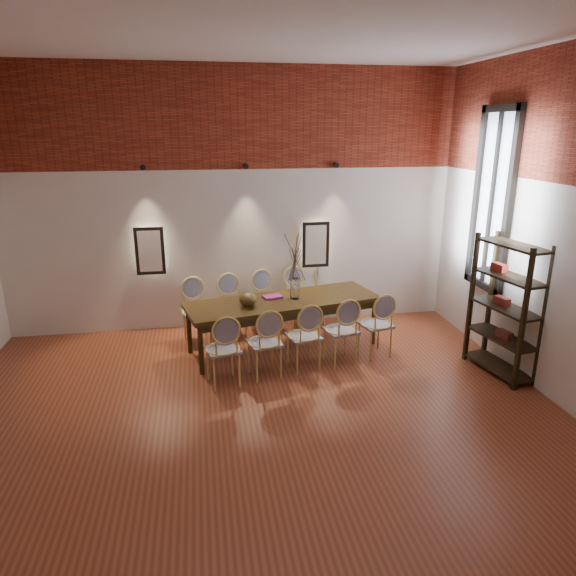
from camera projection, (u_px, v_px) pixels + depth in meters
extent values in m
cube|color=#96482B|center=(264.00, 447.00, 5.23)|extent=(7.00, 7.00, 0.02)
cube|color=silver|center=(257.00, 7.00, 4.02)|extent=(7.00, 7.00, 0.02)
cube|color=silver|center=(233.00, 202.00, 7.96)|extent=(7.00, 0.10, 4.00)
cube|color=maroon|center=(231.00, 117.00, 7.52)|extent=(7.00, 0.02, 1.50)
cube|color=maroon|center=(471.00, 49.00, 0.98)|extent=(7.00, 0.02, 1.50)
cube|color=#FFEAC6|center=(150.00, 251.00, 7.86)|extent=(0.36, 0.06, 0.66)
cube|color=#FFEAC6|center=(315.00, 244.00, 8.29)|extent=(0.36, 0.06, 0.66)
cylinder|color=black|center=(143.00, 167.00, 7.46)|extent=(0.08, 0.10, 0.08)
cylinder|color=black|center=(246.00, 166.00, 7.71)|extent=(0.08, 0.10, 0.08)
cylinder|color=black|center=(336.00, 165.00, 7.94)|extent=(0.08, 0.10, 0.08)
cube|color=silver|center=(493.00, 200.00, 7.02)|extent=(0.02, 0.78, 2.38)
cube|color=black|center=(492.00, 201.00, 7.02)|extent=(0.08, 0.90, 2.50)
cube|color=black|center=(492.00, 201.00, 7.02)|extent=(0.06, 0.06, 2.40)
cube|color=#37250D|center=(283.00, 324.00, 7.45)|extent=(2.89, 1.47, 0.75)
cylinder|color=silver|center=(295.00, 288.00, 7.36)|extent=(0.14, 0.14, 0.30)
ellipsoid|color=brown|center=(248.00, 299.00, 7.07)|extent=(0.24, 0.24, 0.18)
cube|color=#8A247E|center=(272.00, 297.00, 7.42)|extent=(0.29, 0.23, 0.03)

